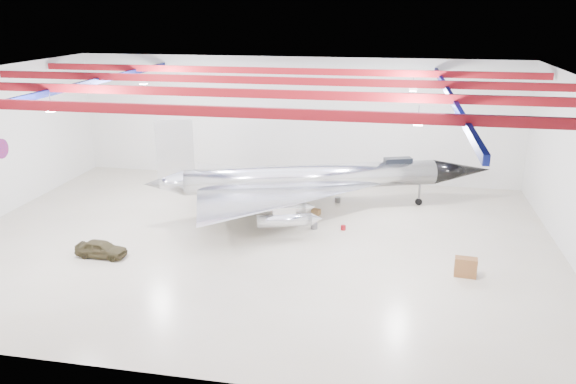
# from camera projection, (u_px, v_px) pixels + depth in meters

# --- Properties ---
(floor) EXTENTS (40.00, 40.00, 0.00)m
(floor) POSITION_uv_depth(u_px,v_px,m) (255.00, 240.00, 38.10)
(floor) COLOR #B9AD93
(floor) RESTS_ON ground
(wall_back) EXTENTS (40.00, 0.00, 40.00)m
(wall_back) POSITION_uv_depth(u_px,v_px,m) (294.00, 119.00, 50.37)
(wall_back) COLOR silver
(wall_back) RESTS_ON floor
(ceiling) EXTENTS (40.00, 40.00, 0.00)m
(ceiling) POSITION_uv_depth(u_px,v_px,m) (251.00, 76.00, 34.66)
(ceiling) COLOR #0A0F38
(ceiling) RESTS_ON wall_back
(ceiling_structure) EXTENTS (39.50, 29.50, 1.08)m
(ceiling_structure) POSITION_uv_depth(u_px,v_px,m) (252.00, 87.00, 34.87)
(ceiling_structure) COLOR maroon
(ceiling_structure) RESTS_ON ceiling
(wall_roundel) EXTENTS (0.10, 1.50, 1.50)m
(wall_roundel) POSITION_uv_depth(u_px,v_px,m) (1.00, 149.00, 41.96)
(wall_roundel) COLOR #B21414
(wall_roundel) RESTS_ON wall_left
(jet_aircraft) EXTENTS (26.23, 19.73, 7.41)m
(jet_aircraft) POSITION_uv_depth(u_px,v_px,m) (311.00, 181.00, 42.96)
(jet_aircraft) COLOR silver
(jet_aircraft) RESTS_ON floor
(jeep) EXTENTS (3.27, 1.38, 1.11)m
(jeep) POSITION_uv_depth(u_px,v_px,m) (101.00, 249.00, 35.43)
(jeep) COLOR #3C341E
(jeep) RESTS_ON floor
(desk) EXTENTS (1.32, 0.74, 1.17)m
(desk) POSITION_uv_depth(u_px,v_px,m) (466.00, 267.00, 32.84)
(desk) COLOR brown
(desk) RESTS_ON floor
(crate_ply) EXTENTS (0.63, 0.54, 0.39)m
(crate_ply) POSITION_uv_depth(u_px,v_px,m) (240.00, 210.00, 43.32)
(crate_ply) COLOR olive
(crate_ply) RESTS_ON floor
(toolbox_red) EXTENTS (0.45, 0.39, 0.27)m
(toolbox_red) POSITION_uv_depth(u_px,v_px,m) (266.00, 199.00, 45.97)
(toolbox_red) COLOR maroon
(toolbox_red) RESTS_ON floor
(engine_drum) EXTENTS (0.59, 0.59, 0.43)m
(engine_drum) POSITION_uv_depth(u_px,v_px,m) (314.00, 226.00, 40.06)
(engine_drum) COLOR #59595B
(engine_drum) RESTS_ON floor
(parts_bin) EXTENTS (0.75, 0.67, 0.44)m
(parts_bin) POSITION_uv_depth(u_px,v_px,m) (316.00, 212.00, 42.78)
(parts_bin) COLOR olive
(parts_bin) RESTS_ON floor
(crate_small) EXTENTS (0.40, 0.36, 0.23)m
(crate_small) POSITION_uv_depth(u_px,v_px,m) (216.00, 207.00, 44.19)
(crate_small) COLOR #59595B
(crate_small) RESTS_ON floor
(tool_chest) EXTENTS (0.37, 0.37, 0.32)m
(tool_chest) POSITION_uv_depth(u_px,v_px,m) (343.00, 228.00, 39.87)
(tool_chest) COLOR maroon
(tool_chest) RESTS_ON floor
(oil_barrel) EXTENTS (0.61, 0.52, 0.38)m
(oil_barrel) POSITION_uv_depth(u_px,v_px,m) (252.00, 205.00, 44.31)
(oil_barrel) COLOR olive
(oil_barrel) RESTS_ON floor
(spares_box) EXTENTS (0.51, 0.51, 0.41)m
(spares_box) POSITION_uv_depth(u_px,v_px,m) (338.00, 200.00, 45.54)
(spares_box) COLOR #59595B
(spares_box) RESTS_ON floor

